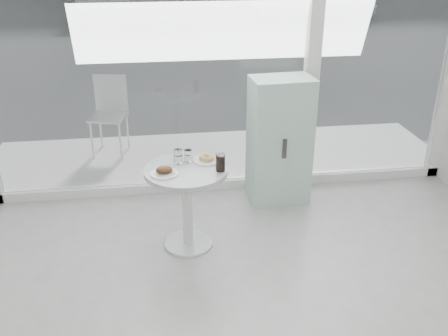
{
  "coord_description": "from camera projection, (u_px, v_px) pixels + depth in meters",
  "views": [
    {
      "loc": [
        -0.7,
        -1.95,
        2.58
      ],
      "look_at": [
        -0.2,
        1.7,
        0.85
      ],
      "focal_mm": 40.0,
      "sensor_mm": 36.0,
      "label": 1
    }
  ],
  "objects": [
    {
      "name": "main_table",
      "position": [
        187.0,
        191.0,
        4.33
      ],
      "size": [
        0.72,
        0.72,
        0.77
      ],
      "color": "silver",
      "rests_on": "ground"
    },
    {
      "name": "water_tumbler_a",
      "position": [
        178.0,
        157.0,
        4.32
      ],
      "size": [
        0.08,
        0.08,
        0.12
      ],
      "color": "white",
      "rests_on": "main_table"
    },
    {
      "name": "plate_donut",
      "position": [
        207.0,
        159.0,
        4.38
      ],
      "size": [
        0.24,
        0.24,
        0.06
      ],
      "color": "white",
      "rests_on": "main_table"
    },
    {
      "name": "cola_glass",
      "position": [
        220.0,
        163.0,
        4.17
      ],
      "size": [
        0.08,
        0.08,
        0.15
      ],
      "color": "white",
      "rests_on": "main_table"
    },
    {
      "name": "storefront",
      "position": [
        234.0,
        32.0,
        4.9
      ],
      "size": [
        5.0,
        0.14,
        3.0
      ],
      "color": "white",
      "rests_on": "ground"
    },
    {
      "name": "street",
      "position": [
        173.0,
        16.0,
        17.28
      ],
      "size": [
        40.0,
        24.0,
        0.0
      ],
      "primitive_type": "cube",
      "color": "#3D3D3D",
      "rests_on": "ground"
    },
    {
      "name": "water_tumbler_b",
      "position": [
        188.0,
        156.0,
        4.35
      ],
      "size": [
        0.07,
        0.07,
        0.11
      ],
      "color": "white",
      "rests_on": "main_table"
    },
    {
      "name": "mint_cabinet",
      "position": [
        279.0,
        141.0,
        5.11
      ],
      "size": [
        0.64,
        0.45,
        1.32
      ],
      "rotation": [
        0.0,
        0.0,
        0.07
      ],
      "color": "#99C3AF",
      "rests_on": "ground"
    },
    {
      "name": "room_shell",
      "position": [
        381.0,
        163.0,
        1.61
      ],
      "size": [
        6.0,
        6.0,
        6.0
      ],
      "color": "white",
      "rests_on": "ground"
    },
    {
      "name": "patio_chair",
      "position": [
        110.0,
        110.0,
        6.2
      ],
      "size": [
        0.5,
        0.5,
        0.97
      ],
      "rotation": [
        0.0,
        0.0,
        -0.22
      ],
      "color": "silver",
      "rests_on": "patio_deck"
    },
    {
      "name": "plate_fritter",
      "position": [
        165.0,
        171.0,
        4.13
      ],
      "size": [
        0.23,
        0.23,
        0.07
      ],
      "color": "white",
      "rests_on": "main_table"
    },
    {
      "name": "patio_deck",
      "position": [
        217.0,
        156.0,
        6.32
      ],
      "size": [
        5.6,
        1.6,
        0.05
      ],
      "primitive_type": "cube",
      "color": "silver",
      "rests_on": "ground"
    }
  ]
}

